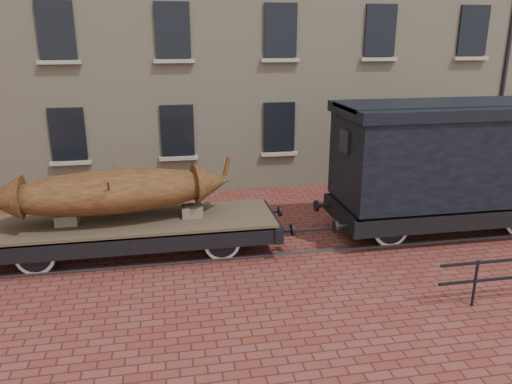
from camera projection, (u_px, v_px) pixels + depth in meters
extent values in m
plane|color=brown|center=(284.00, 243.00, 13.16)|extent=(90.00, 90.00, 0.00)
cube|color=black|center=(68.00, 134.00, 16.09)|extent=(1.10, 0.12, 1.70)
cube|color=#9F9A86|center=(71.00, 163.00, 16.32)|extent=(1.30, 0.18, 0.12)
cube|color=black|center=(177.00, 130.00, 16.71)|extent=(1.10, 0.12, 1.70)
cube|color=#9F9A86|center=(179.00, 158.00, 16.94)|extent=(1.30, 0.18, 0.12)
cube|color=black|center=(279.00, 127.00, 17.33)|extent=(1.10, 0.12, 1.70)
cube|color=#9F9A86|center=(279.00, 154.00, 17.55)|extent=(1.30, 0.18, 0.12)
cube|color=black|center=(374.00, 124.00, 17.94)|extent=(1.10, 0.12, 1.70)
cube|color=#9F9A86|center=(372.00, 150.00, 18.17)|extent=(1.30, 0.18, 0.12)
cube|color=black|center=(462.00, 121.00, 18.56)|extent=(1.10, 0.12, 1.70)
cube|color=#9F9A86|center=(460.00, 146.00, 18.79)|extent=(1.30, 0.18, 0.12)
cube|color=black|center=(56.00, 30.00, 15.13)|extent=(1.10, 0.12, 1.70)
cube|color=#9F9A86|center=(59.00, 62.00, 15.35)|extent=(1.30, 0.18, 0.12)
cube|color=black|center=(173.00, 30.00, 15.74)|extent=(1.10, 0.12, 1.70)
cube|color=#9F9A86|center=(174.00, 61.00, 15.97)|extent=(1.30, 0.18, 0.12)
cube|color=black|center=(280.00, 30.00, 16.36)|extent=(1.10, 0.12, 1.70)
cube|color=#9F9A86|center=(280.00, 60.00, 16.59)|extent=(1.30, 0.18, 0.12)
cube|color=black|center=(380.00, 30.00, 16.98)|extent=(1.10, 0.12, 1.70)
cube|color=#9F9A86|center=(379.00, 59.00, 17.21)|extent=(1.30, 0.18, 0.12)
cube|color=black|center=(473.00, 31.00, 17.60)|extent=(1.10, 0.12, 1.70)
cube|color=#9F9A86|center=(471.00, 58.00, 17.83)|extent=(1.30, 0.18, 0.12)
cube|color=#59595E|center=(291.00, 253.00, 12.48)|extent=(30.00, 0.08, 0.06)
cube|color=#59595E|center=(278.00, 232.00, 13.83)|extent=(30.00, 0.08, 0.06)
cylinder|color=black|center=(475.00, 283.00, 9.98)|extent=(0.06, 0.06, 1.00)
cube|color=#4E3E30|center=(132.00, 222.00, 12.22)|extent=(6.96, 2.04, 0.11)
cube|color=black|center=(130.00, 246.00, 11.40)|extent=(6.96, 0.15, 0.42)
cube|color=black|center=(134.00, 217.00, 13.17)|extent=(6.96, 0.15, 0.42)
cube|color=black|center=(270.00, 221.00, 12.90)|extent=(0.20, 2.14, 0.42)
cylinder|color=black|center=(286.00, 230.00, 12.29)|extent=(0.32, 0.09, 0.09)
cylinder|color=black|center=(293.00, 230.00, 12.32)|extent=(0.07, 0.30, 0.30)
cylinder|color=black|center=(274.00, 211.00, 13.60)|extent=(0.32, 0.09, 0.09)
cylinder|color=black|center=(280.00, 211.00, 13.63)|extent=(0.07, 0.30, 0.30)
cylinder|color=black|center=(42.00, 244.00, 11.97)|extent=(0.09, 1.76, 0.09)
cylinder|color=silver|center=(35.00, 257.00, 11.29)|extent=(0.89, 0.06, 0.89)
cylinder|color=black|center=(35.00, 257.00, 11.29)|extent=(0.73, 0.09, 0.73)
cube|color=black|center=(32.00, 250.00, 11.12)|extent=(0.84, 0.07, 0.09)
cylinder|color=silver|center=(48.00, 233.00, 12.64)|extent=(0.89, 0.06, 0.89)
cylinder|color=black|center=(48.00, 233.00, 12.64)|extent=(0.73, 0.09, 0.73)
cube|color=black|center=(48.00, 223.00, 12.68)|extent=(0.84, 0.07, 0.09)
cylinder|color=black|center=(219.00, 232.00, 12.72)|extent=(0.09, 1.76, 0.09)
cylinder|color=silver|center=(222.00, 243.00, 12.05)|extent=(0.89, 0.06, 0.89)
cylinder|color=black|center=(222.00, 243.00, 12.05)|extent=(0.73, 0.09, 0.73)
cube|color=black|center=(222.00, 236.00, 11.88)|extent=(0.84, 0.07, 0.09)
cylinder|color=silver|center=(216.00, 222.00, 13.40)|extent=(0.89, 0.06, 0.89)
cylinder|color=black|center=(216.00, 222.00, 13.40)|extent=(0.73, 0.09, 0.73)
cube|color=black|center=(215.00, 213.00, 13.43)|extent=(0.84, 0.07, 0.09)
cube|color=black|center=(133.00, 236.00, 12.32)|extent=(3.71, 0.06, 0.06)
cube|color=#7C6F5C|center=(67.00, 219.00, 11.90)|extent=(0.51, 0.46, 0.26)
cube|color=#7C6F5C|center=(192.00, 211.00, 12.42)|extent=(0.51, 0.46, 0.26)
ellipsoid|color=brown|center=(113.00, 192.00, 11.91)|extent=(5.23, 2.09, 1.02)
cone|color=brown|center=(1.00, 199.00, 11.24)|extent=(0.97, 1.05, 0.97)
cone|color=brown|center=(212.00, 182.00, 12.55)|extent=(0.97, 1.05, 0.97)
cube|color=brown|center=(227.00, 166.00, 12.54)|extent=(0.21, 0.13, 0.49)
cylinder|color=#4B3227|center=(111.00, 202.00, 11.56)|extent=(0.04, 0.87, 1.25)
cylinder|color=#4B3227|center=(114.00, 192.00, 12.33)|extent=(0.04, 0.87, 1.25)
cube|color=black|center=(468.00, 222.00, 12.73)|extent=(5.97, 0.16, 0.45)
cube|color=black|center=(425.00, 196.00, 14.78)|extent=(5.97, 0.16, 0.45)
cube|color=black|center=(342.00, 215.00, 13.23)|extent=(0.22, 2.39, 0.45)
cylinder|color=black|center=(336.00, 226.00, 12.40)|extent=(0.08, 0.32, 0.32)
cylinder|color=black|center=(316.00, 206.00, 13.90)|extent=(0.08, 0.32, 0.32)
cylinder|color=black|center=(380.00, 220.00, 13.49)|extent=(0.10, 1.89, 0.10)
cylinder|color=silver|center=(391.00, 229.00, 12.81)|extent=(0.96, 0.07, 0.96)
cylinder|color=black|center=(391.00, 229.00, 12.81)|extent=(0.78, 0.10, 0.78)
cylinder|color=silver|center=(369.00, 211.00, 14.16)|extent=(0.96, 0.07, 0.96)
cylinder|color=black|center=(369.00, 211.00, 14.16)|extent=(0.78, 0.10, 0.78)
cylinder|color=black|center=(504.00, 211.00, 14.16)|extent=(0.10, 1.89, 0.10)
cylinder|color=silver|center=(489.00, 203.00, 14.83)|extent=(0.96, 0.07, 0.96)
cylinder|color=black|center=(489.00, 203.00, 14.83)|extent=(0.78, 0.10, 0.78)
cube|color=black|center=(451.00, 157.00, 13.32)|extent=(5.97, 2.39, 2.29)
cube|color=black|center=(456.00, 109.00, 12.94)|extent=(6.15, 2.53, 0.28)
cube|color=black|center=(457.00, 104.00, 12.90)|extent=(6.15, 1.69, 0.12)
cube|color=black|center=(345.00, 141.00, 12.63)|extent=(0.08, 0.60, 0.60)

